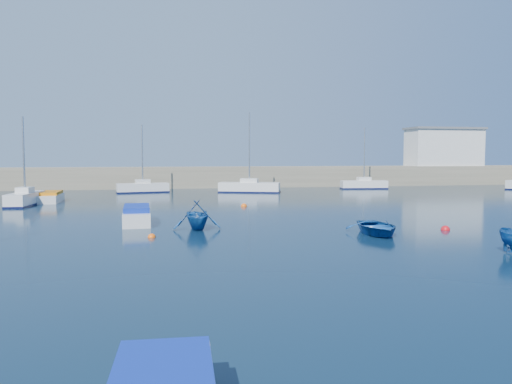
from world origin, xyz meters
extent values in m
plane|color=#0C2236|center=(0.00, 0.00, 0.00)|extent=(220.00, 220.00, 0.00)
cube|color=gray|center=(0.00, 46.00, 1.30)|extent=(96.00, 4.50, 2.60)
cube|color=silver|center=(30.00, 46.00, 5.10)|extent=(10.00, 4.00, 5.00)
cube|color=silver|center=(-19.71, 26.21, 0.53)|extent=(2.00, 5.50, 1.06)
cylinder|color=#B7BABC|center=(-19.71, 26.21, 4.15)|extent=(0.16, 0.16, 6.19)
cube|color=silver|center=(-10.70, 38.41, 0.52)|extent=(5.74, 2.52, 1.03)
cylinder|color=#B7BABC|center=(-10.70, 38.41, 4.22)|extent=(0.15, 0.15, 6.38)
cube|color=silver|center=(0.83, 36.54, 0.55)|extent=(6.89, 3.97, 1.10)
cylinder|color=#B7BABC|center=(0.83, 36.54, 4.93)|extent=(0.16, 0.16, 7.65)
cube|color=silver|center=(15.52, 39.55, 0.51)|extent=(5.69, 2.16, 1.01)
cylinder|color=#B7BABC|center=(15.52, 39.55, 4.20)|extent=(0.15, 0.15, 6.38)
cube|color=silver|center=(-10.20, 13.32, 0.40)|extent=(1.72, 4.51, 0.79)
cube|color=#0D2797|center=(-10.20, 13.32, 0.94)|extent=(1.60, 3.39, 0.30)
cube|color=silver|center=(-18.26, 28.86, 0.34)|extent=(1.71, 4.59, 0.68)
cube|color=#CF700B|center=(-18.26, 28.86, 0.81)|extent=(1.60, 3.45, 0.25)
imported|color=#14468E|center=(2.30, 6.76, 0.39)|extent=(2.96, 3.93, 0.77)
imported|color=#14468E|center=(-6.80, 10.37, 0.80)|extent=(2.75, 3.15, 1.60)
sphere|color=#FF5E0D|center=(-9.24, 7.99, 0.00)|extent=(0.41, 0.41, 0.41)
sphere|color=red|center=(6.68, 7.47, 0.00)|extent=(0.50, 0.50, 0.50)
sphere|color=#FF5E0D|center=(-2.21, 21.91, 0.00)|extent=(0.50, 0.50, 0.50)
camera|label=1|loc=(-8.75, -17.38, 4.17)|focal=35.00mm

